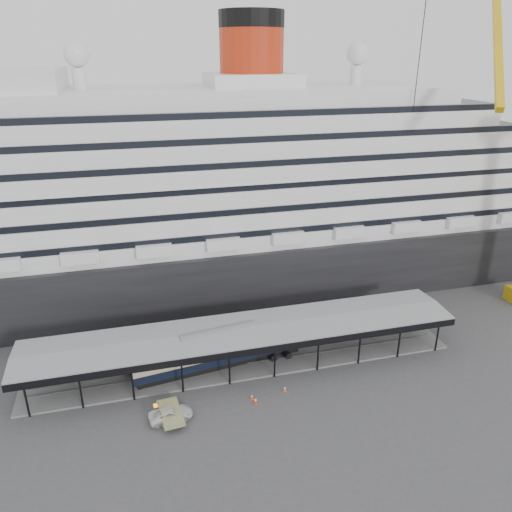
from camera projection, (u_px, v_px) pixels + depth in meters
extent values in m
plane|color=#3D3D40|center=(254.00, 385.00, 61.66)|extent=(200.00, 200.00, 0.00)
cube|color=black|center=(208.00, 253.00, 88.31)|extent=(130.00, 30.00, 10.00)
cylinder|color=#B0270E|center=(252.00, 56.00, 77.79)|extent=(10.00, 10.00, 9.00)
cylinder|color=black|center=(251.00, 19.00, 75.78)|extent=(10.10, 10.10, 2.50)
sphere|color=silver|center=(76.00, 54.00, 71.51)|extent=(3.60, 3.60, 3.60)
sphere|color=silver|center=(357.00, 54.00, 81.94)|extent=(3.60, 3.60, 3.60)
cube|color=slate|center=(245.00, 361.00, 66.08)|extent=(56.00, 8.00, 0.24)
cube|color=slate|center=(246.00, 363.00, 65.37)|extent=(54.00, 0.08, 0.10)
cube|color=slate|center=(243.00, 357.00, 66.66)|extent=(54.00, 0.08, 0.10)
cube|color=black|center=(253.00, 352.00, 60.40)|extent=(56.00, 0.18, 0.90)
cube|color=black|center=(237.00, 316.00, 68.43)|extent=(56.00, 0.18, 0.90)
cube|color=slate|center=(244.00, 328.00, 64.14)|extent=(56.00, 9.00, 0.24)
cube|color=gold|center=(498.00, 43.00, 69.40)|extent=(11.42, 18.78, 16.80)
cylinder|color=black|center=(408.00, 151.00, 77.85)|extent=(0.12, 0.12, 47.21)
imported|color=silver|center=(171.00, 414.00, 55.64)|extent=(5.06, 2.69, 1.35)
cube|color=black|center=(220.00, 362.00, 65.10)|extent=(21.85, 5.43, 0.72)
cube|color=black|center=(220.00, 356.00, 64.74)|extent=(22.93, 5.98, 1.14)
cube|color=#CAB992|center=(219.00, 348.00, 64.27)|extent=(22.94, 6.02, 1.34)
cube|color=black|center=(219.00, 342.00, 63.93)|extent=(22.93, 5.98, 0.41)
cube|color=red|center=(256.00, 403.00, 58.36)|extent=(0.45, 0.45, 0.03)
cone|color=red|center=(256.00, 401.00, 58.21)|extent=(0.38, 0.38, 0.79)
cylinder|color=white|center=(256.00, 400.00, 58.18)|extent=(0.25, 0.25, 0.15)
cube|color=#FB570D|center=(252.00, 399.00, 59.05)|extent=(0.38, 0.38, 0.03)
cone|color=#FB570D|center=(252.00, 397.00, 58.92)|extent=(0.32, 0.32, 0.70)
cylinder|color=white|center=(252.00, 396.00, 58.89)|extent=(0.22, 0.22, 0.14)
cube|color=#F7530D|center=(285.00, 391.00, 60.48)|extent=(0.47, 0.47, 0.03)
cone|color=#F7530D|center=(285.00, 389.00, 60.35)|extent=(0.39, 0.39, 0.67)
cylinder|color=white|center=(285.00, 388.00, 60.33)|extent=(0.22, 0.22, 0.13)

